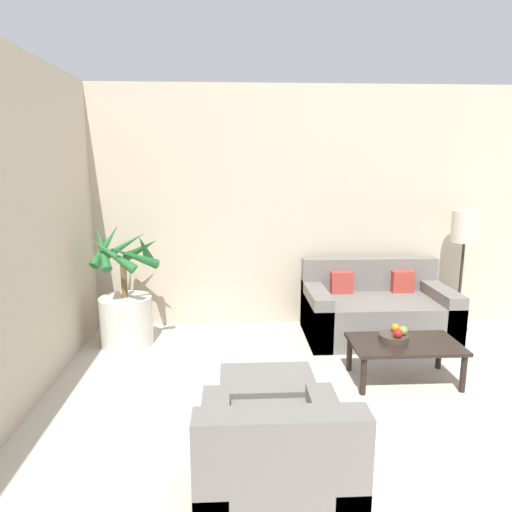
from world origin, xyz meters
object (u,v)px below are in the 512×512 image
(potted_palm, at_px, (126,306))
(coffee_table, at_px, (405,347))
(orange_fruit, at_px, (395,328))
(fruit_bowl, at_px, (394,337))
(ottoman, at_px, (267,401))
(apple_red, at_px, (398,333))
(armchair, at_px, (274,472))
(floor_lamp, at_px, (465,233))
(sofa_loveseat, at_px, (376,312))
(apple_green, at_px, (403,331))

(potted_palm, bearing_deg, coffee_table, -20.33)
(potted_palm, relative_size, orange_fruit, 17.16)
(fruit_bowl, bearing_deg, ottoman, -149.96)
(apple_red, xyz_separation_m, armchair, (-1.19, -1.47, -0.17))
(potted_palm, distance_m, armchair, 2.78)
(floor_lamp, relative_size, apple_red, 17.50)
(sofa_loveseat, bearing_deg, fruit_bowl, -99.29)
(floor_lamp, relative_size, orange_fruit, 18.26)
(floor_lamp, height_order, apple_red, floor_lamp)
(orange_fruit, bearing_deg, potted_palm, 161.63)
(potted_palm, relative_size, apple_green, 15.75)
(orange_fruit, bearing_deg, armchair, -127.05)
(potted_palm, bearing_deg, ottoman, -49.52)
(sofa_loveseat, xyz_separation_m, apple_red, (-0.15, -1.05, 0.16))
(coffee_table, relative_size, apple_red, 11.98)
(apple_red, distance_m, apple_green, 0.09)
(fruit_bowl, distance_m, apple_red, 0.10)
(armchair, bearing_deg, sofa_loveseat, 62.02)
(floor_lamp, bearing_deg, apple_green, -132.85)
(apple_red, bearing_deg, armchair, -128.90)
(apple_green, xyz_separation_m, ottoman, (-1.22, -0.65, -0.26))
(apple_red, bearing_deg, potted_palm, 158.64)
(apple_green, relative_size, armchair, 0.09)
(potted_palm, xyz_separation_m, apple_green, (2.57, -0.92, 0.03))
(apple_green, xyz_separation_m, orange_fruit, (-0.04, 0.08, -0.00))
(apple_red, distance_m, ottoman, 1.33)
(potted_palm, xyz_separation_m, ottoman, (1.34, -1.57, -0.22))
(potted_palm, bearing_deg, apple_red, -21.36)
(floor_lamp, bearing_deg, orange_fruit, -135.85)
(coffee_table, relative_size, armchair, 1.08)
(potted_palm, bearing_deg, sofa_loveseat, 1.64)
(sofa_loveseat, bearing_deg, coffee_table, -94.34)
(floor_lamp, xyz_separation_m, ottoman, (-2.31, -1.82, -0.92))
(ottoman, bearing_deg, armchair, -91.91)
(floor_lamp, relative_size, armchair, 1.57)
(potted_palm, height_order, apple_red, potted_palm)
(potted_palm, xyz_separation_m, apple_red, (2.50, -0.98, 0.03))
(coffee_table, xyz_separation_m, ottoman, (-1.23, -0.62, -0.12))
(coffee_table, distance_m, ottoman, 1.38)
(potted_palm, xyz_separation_m, orange_fruit, (2.53, -0.84, 0.03))
(potted_palm, distance_m, ottoman, 2.08)
(apple_red, height_order, armchair, armchair)
(apple_green, bearing_deg, orange_fruit, 116.27)
(sofa_loveseat, relative_size, armchair, 1.78)
(apple_red, relative_size, apple_green, 0.96)
(coffee_table, bearing_deg, ottoman, -153.43)
(potted_palm, distance_m, fruit_bowl, 2.65)
(fruit_bowl, xyz_separation_m, armchair, (-1.18, -1.54, -0.11))
(apple_red, xyz_separation_m, apple_green, (0.07, 0.06, 0.00))
(potted_palm, distance_m, floor_lamp, 3.73)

